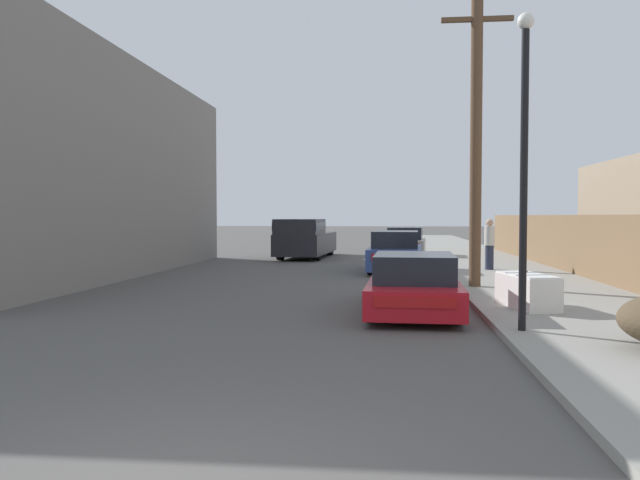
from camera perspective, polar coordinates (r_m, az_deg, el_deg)
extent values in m
cube|color=gray|center=(27.76, 14.19, -1.71)|extent=(4.20, 63.00, 0.12)
cube|color=white|center=(13.02, 18.41, -4.49)|extent=(1.02, 1.74, 0.64)
cube|color=white|center=(12.99, 18.43, -3.02)|extent=(0.97, 1.67, 0.03)
cube|color=#333335|center=(13.52, 18.22, -2.70)|extent=(0.07, 0.20, 0.02)
cube|color=gray|center=(13.22, 17.95, -2.85)|extent=(0.68, 0.22, 0.01)
cube|color=gray|center=(12.77, 18.90, -3.04)|extent=(0.68, 0.22, 0.01)
cube|color=red|center=(12.77, 8.56, -4.69)|extent=(1.91, 4.55, 0.53)
cube|color=black|center=(12.32, 8.60, -2.49)|extent=(1.58, 2.20, 0.53)
cube|color=#B21414|center=(10.52, 8.68, -5.67)|extent=(1.37, 0.07, 0.18)
cylinder|color=black|center=(14.18, 5.43, -4.35)|extent=(0.22, 0.63, 0.63)
cylinder|color=black|center=(14.19, 11.59, -4.38)|extent=(0.22, 0.63, 0.63)
cylinder|color=black|center=(11.42, 4.79, -5.95)|extent=(0.22, 0.63, 0.63)
cylinder|color=black|center=(11.44, 12.46, -5.99)|extent=(0.22, 0.63, 0.63)
cube|color=#2D478C|center=(21.64, 6.91, -1.58)|extent=(1.95, 4.17, 0.71)
cube|color=black|center=(21.44, 6.91, 0.07)|extent=(1.62, 2.36, 0.56)
cube|color=#B21414|center=(19.58, 6.72, -1.62)|extent=(1.37, 0.09, 0.25)
cylinder|color=black|center=(22.95, 5.12, -1.79)|extent=(0.23, 0.66, 0.65)
cylinder|color=black|center=(22.90, 8.92, -1.82)|extent=(0.23, 0.66, 0.65)
cylinder|color=black|center=(20.43, 4.66, -2.29)|extent=(0.23, 0.66, 0.65)
cylinder|color=black|center=(20.38, 8.93, -2.32)|extent=(0.23, 0.66, 0.65)
cube|color=gray|center=(29.41, 7.83, -0.60)|extent=(2.08, 4.30, 0.71)
cube|color=black|center=(29.22, 7.82, 0.62)|extent=(1.69, 2.45, 0.56)
cube|color=#B21414|center=(27.31, 7.62, -0.55)|extent=(1.37, 0.14, 0.25)
cylinder|color=black|center=(30.76, 6.53, -0.81)|extent=(0.25, 0.63, 0.62)
cylinder|color=black|center=(30.68, 9.37, -0.83)|extent=(0.25, 0.63, 0.62)
cylinder|color=black|center=(28.18, 6.15, -1.09)|extent=(0.25, 0.63, 0.62)
cylinder|color=black|center=(28.10, 9.25, -1.11)|extent=(0.25, 0.63, 0.62)
cube|color=#232328|center=(28.85, -1.23, -0.29)|extent=(2.30, 5.94, 0.92)
cube|color=#232328|center=(27.25, -1.85, 1.22)|extent=(2.00, 2.73, 0.66)
cube|color=black|center=(27.25, -1.85, 1.26)|extent=(2.03, 2.68, 0.36)
cylinder|color=black|center=(26.94, -0.21, -1.02)|extent=(0.31, 0.83, 0.81)
cylinder|color=black|center=(27.27, -3.63, -0.99)|extent=(0.31, 0.83, 0.81)
cylinder|color=black|center=(30.51, 0.92, -0.64)|extent=(0.31, 0.83, 0.81)
cylinder|color=black|center=(30.80, -2.11, -0.61)|extent=(0.31, 0.83, 0.81)
cylinder|color=brown|center=(16.60, 14.08, 8.95)|extent=(0.30, 0.30, 7.56)
cube|color=brown|center=(17.22, 14.18, 18.98)|extent=(1.80, 0.12, 0.12)
cylinder|color=black|center=(10.34, 18.13, 5.12)|extent=(0.12, 0.12, 4.72)
sphere|color=white|center=(10.76, 18.30, 18.47)|extent=(0.26, 0.26, 0.26)
cube|color=brown|center=(20.62, 22.58, -0.42)|extent=(0.08, 29.55, 1.85)
cube|color=gray|center=(22.42, -24.26, 5.84)|extent=(7.00, 17.38, 6.84)
cylinder|color=#282D42|center=(21.77, 15.22, -1.55)|extent=(0.28, 0.28, 0.82)
cylinder|color=beige|center=(21.74, 15.24, 0.37)|extent=(0.34, 0.34, 0.65)
sphere|color=tan|center=(21.73, 15.26, 1.54)|extent=(0.24, 0.24, 0.24)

